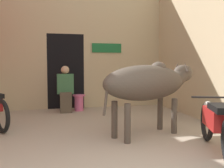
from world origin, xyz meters
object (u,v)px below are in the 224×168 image
at_px(cow, 149,83).
at_px(motorcycle_near, 217,123).
at_px(plastic_stool, 79,102).
at_px(shopkeeper_seated, 65,88).

xyz_separation_m(cow, motorcycle_near, (0.61, -1.17, -0.53)).
relative_size(cow, motorcycle_near, 1.19).
distance_m(motorcycle_near, plastic_stool, 4.36).
height_order(motorcycle_near, plastic_stool, motorcycle_near).
xyz_separation_m(cow, shopkeeper_seated, (-1.32, 2.77, -0.30)).
bearing_deg(plastic_stool, shopkeeper_seated, -160.76).
xyz_separation_m(motorcycle_near, plastic_stool, (-1.54, 4.07, -0.20)).
bearing_deg(motorcycle_near, cow, 117.46).
distance_m(cow, plastic_stool, 3.14).
bearing_deg(shopkeeper_seated, cow, -64.45).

